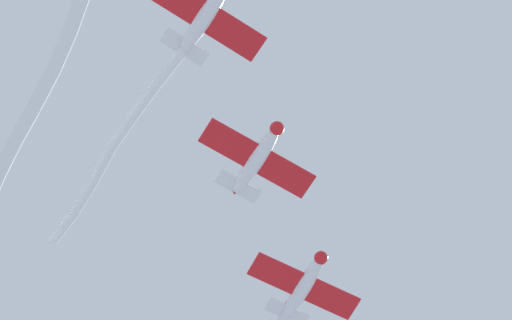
{
  "coord_description": "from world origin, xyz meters",
  "views": [
    {
      "loc": [
        -9.9,
        -4.92,
        7.95
      ],
      "look_at": [
        18.56,
        -13.67,
        76.5
      ],
      "focal_mm": 81.54,
      "sensor_mm": 36.0,
      "label": 1
    }
  ],
  "objects": [
    {
      "name": "smoke_trail_left_wing",
      "position": [
        20.5,
        -4.72,
        76.52
      ],
      "size": [
        15.81,
        5.26,
        1.25
      ],
      "color": "white"
    },
    {
      "name": "airplane_right_wing",
      "position": [
        18.43,
        -13.71,
        76.51
      ],
      "size": [
        6.11,
        8.03,
        1.98
      ],
      "rotation": [
        0.0,
        0.0,
        3.39
      ],
      "color": "white"
    },
    {
      "name": "smoke_trail_lead",
      "position": [
        18.45,
        0.77,
        75.3
      ],
      "size": [
        28.14,
        5.52,
        2.09
      ],
      "color": "white"
    },
    {
      "name": "airplane_left_wing",
      "position": [
        10.24,
        -7.87,
        76.26
      ],
      "size": [
        6.13,
        8.02,
        1.98
      ],
      "rotation": [
        0.0,
        0.0,
        3.42
      ],
      "color": "white"
    },
    {
      "name": "airplane_slot",
      "position": [
        26.61,
        -19.54,
        76.76
      ],
      "size": [
        6.07,
        8.02,
        1.98
      ],
      "rotation": [
        0.0,
        0.0,
        3.32
      ],
      "color": "white"
    }
  ]
}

